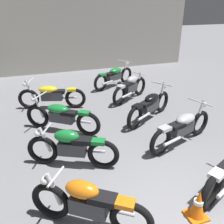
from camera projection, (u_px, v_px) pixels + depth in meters
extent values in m
cube|color=#9E998E|center=(66.00, 34.00, 11.61)|extent=(12.65, 0.24, 3.60)
torus|color=black|center=(51.00, 201.00, 3.86)|extent=(0.61, 0.48, 0.67)
torus|color=black|center=(131.00, 221.00, 3.52)|extent=(0.61, 0.48, 0.67)
cylinder|color=silver|center=(54.00, 189.00, 3.74)|extent=(0.24, 0.20, 0.56)
cube|color=#38383D|center=(89.00, 205.00, 3.65)|extent=(0.60, 0.53, 0.28)
ellipsoid|color=orange|center=(82.00, 189.00, 3.56)|extent=(0.59, 0.53, 0.26)
cube|color=black|center=(103.00, 198.00, 3.51)|extent=(0.46, 0.43, 0.10)
cube|color=orange|center=(125.00, 203.00, 3.42)|extent=(0.34, 0.33, 0.08)
cylinder|color=silver|center=(56.00, 176.00, 3.61)|extent=(0.31, 0.41, 0.04)
sphere|color=white|center=(45.00, 180.00, 3.72)|extent=(0.14, 0.14, 0.14)
cylinder|color=silver|center=(117.00, 211.00, 3.71)|extent=(0.49, 0.38, 0.07)
torus|color=black|center=(43.00, 150.00, 5.19)|extent=(0.65, 0.40, 0.67)
torus|color=black|center=(103.00, 154.00, 5.04)|extent=(0.65, 0.40, 0.67)
cylinder|color=silver|center=(45.00, 140.00, 5.07)|extent=(0.25, 0.17, 0.56)
cube|color=#38383D|center=(72.00, 148.00, 5.07)|extent=(0.62, 0.47, 0.28)
ellipsoid|color=#197F33|center=(67.00, 136.00, 4.97)|extent=(0.59, 0.48, 0.26)
cube|color=black|center=(82.00, 141.00, 4.97)|extent=(0.46, 0.39, 0.10)
cube|color=#197F33|center=(98.00, 142.00, 4.93)|extent=(0.34, 0.30, 0.08)
cylinder|color=silver|center=(46.00, 129.00, 4.96)|extent=(0.25, 0.45, 0.04)
sphere|color=white|center=(38.00, 133.00, 5.03)|extent=(0.14, 0.14, 0.14)
cylinder|color=silver|center=(93.00, 151.00, 5.20)|extent=(0.52, 0.31, 0.07)
torus|color=black|center=(38.00, 116.00, 6.70)|extent=(0.60, 0.49, 0.67)
torus|color=black|center=(88.00, 124.00, 6.28)|extent=(0.60, 0.49, 0.67)
cylinder|color=silver|center=(39.00, 106.00, 6.55)|extent=(0.26, 0.22, 0.66)
cube|color=#38383D|center=(62.00, 117.00, 6.45)|extent=(0.67, 0.59, 0.28)
ellipsoid|color=#197F33|center=(58.00, 109.00, 6.39)|extent=(0.67, 0.62, 0.22)
cube|color=black|center=(69.00, 113.00, 6.33)|extent=(0.46, 0.43, 0.10)
cube|color=#197F33|center=(84.00, 113.00, 6.19)|extent=(0.34, 0.33, 0.08)
cylinder|color=silver|center=(39.00, 96.00, 6.41)|extent=(0.44, 0.56, 0.04)
sphere|color=white|center=(33.00, 99.00, 6.51)|extent=(0.14, 0.14, 0.14)
cylinder|color=silver|center=(82.00, 121.00, 6.47)|extent=(0.48, 0.39, 0.07)
torus|color=black|center=(29.00, 99.00, 7.89)|extent=(0.67, 0.30, 0.67)
torus|color=black|center=(75.00, 98.00, 7.95)|extent=(0.67, 0.30, 0.67)
cylinder|color=silver|center=(30.00, 90.00, 7.76)|extent=(0.28, 0.15, 0.66)
cube|color=#38383D|center=(52.00, 96.00, 7.88)|extent=(0.70, 0.42, 0.28)
ellipsoid|color=yellow|center=(48.00, 89.00, 7.78)|extent=(0.67, 0.48, 0.22)
cube|color=black|center=(58.00, 92.00, 7.83)|extent=(0.45, 0.35, 0.10)
cube|color=yellow|center=(72.00, 90.00, 7.82)|extent=(0.33, 0.27, 0.08)
cylinder|color=silver|center=(30.00, 80.00, 7.64)|extent=(0.23, 0.66, 0.04)
sphere|color=white|center=(25.00, 84.00, 7.68)|extent=(0.14, 0.14, 0.14)
cylinder|color=silver|center=(68.00, 98.00, 8.07)|extent=(0.55, 0.23, 0.07)
torus|color=black|center=(211.00, 192.00, 4.06)|extent=(0.66, 0.37, 0.67)
cube|color=white|center=(217.00, 174.00, 4.00)|extent=(0.34, 0.30, 0.08)
torus|color=black|center=(200.00, 123.00, 6.34)|extent=(0.67, 0.32, 0.67)
torus|color=black|center=(161.00, 142.00, 5.50)|extent=(0.67, 0.32, 0.67)
cylinder|color=silver|center=(199.00, 113.00, 6.17)|extent=(0.28, 0.15, 0.66)
cube|color=#38383D|center=(182.00, 128.00, 5.88)|extent=(0.70, 0.44, 0.28)
ellipsoid|color=#B7B7BC|center=(186.00, 119.00, 5.84)|extent=(0.67, 0.50, 0.22)
cube|color=black|center=(177.00, 126.00, 5.69)|extent=(0.46, 0.36, 0.10)
cube|color=#B7B7BC|center=(165.00, 129.00, 5.43)|extent=(0.33, 0.28, 0.08)
cylinder|color=silver|center=(200.00, 102.00, 6.00)|extent=(0.25, 0.66, 0.04)
sphere|color=white|center=(204.00, 105.00, 6.17)|extent=(0.14, 0.14, 0.14)
cylinder|color=silver|center=(172.00, 141.00, 5.55)|extent=(0.54, 0.24, 0.07)
torus|color=black|center=(162.00, 102.00, 7.68)|extent=(0.63, 0.44, 0.67)
torus|color=black|center=(135.00, 118.00, 6.63)|extent=(0.63, 0.44, 0.67)
cylinder|color=silver|center=(162.00, 93.00, 7.50)|extent=(0.27, 0.20, 0.66)
cube|color=#38383D|center=(150.00, 106.00, 7.12)|extent=(0.69, 0.55, 0.28)
ellipsoid|color=black|center=(152.00, 98.00, 7.10)|extent=(0.68, 0.58, 0.22)
cube|color=black|center=(146.00, 104.00, 6.90)|extent=(0.47, 0.41, 0.10)
cube|color=black|center=(137.00, 106.00, 6.58)|extent=(0.34, 0.32, 0.08)
cylinder|color=silver|center=(161.00, 84.00, 7.33)|extent=(0.38, 0.60, 0.04)
sphere|color=white|center=(164.00, 86.00, 7.52)|extent=(0.14, 0.14, 0.14)
cylinder|color=silver|center=(144.00, 117.00, 6.74)|extent=(0.51, 0.34, 0.07)
torus|color=black|center=(140.00, 86.00, 9.08)|extent=(0.62, 0.46, 0.67)
torus|color=black|center=(119.00, 96.00, 8.14)|extent=(0.62, 0.46, 0.67)
cylinder|color=silver|center=(139.00, 80.00, 8.92)|extent=(0.24, 0.19, 0.56)
cube|color=#38383D|center=(130.00, 88.00, 8.57)|extent=(0.61, 0.51, 0.28)
ellipsoid|color=#B7B7BC|center=(132.00, 80.00, 8.53)|extent=(0.59, 0.52, 0.26)
cube|color=black|center=(127.00, 84.00, 8.33)|extent=(0.47, 0.42, 0.10)
cube|color=#B7B7BC|center=(121.00, 87.00, 8.09)|extent=(0.34, 0.32, 0.08)
cylinder|color=silver|center=(138.00, 73.00, 8.76)|extent=(0.29, 0.42, 0.04)
sphere|color=white|center=(141.00, 75.00, 8.96)|extent=(0.14, 0.14, 0.14)
cylinder|color=silver|center=(127.00, 95.00, 8.26)|extent=(0.50, 0.36, 0.07)
torus|color=black|center=(126.00, 75.00, 10.45)|extent=(0.65, 0.40, 0.67)
torus|color=black|center=(101.00, 83.00, 9.47)|extent=(0.65, 0.40, 0.67)
cylinder|color=silver|center=(125.00, 68.00, 10.27)|extent=(0.28, 0.19, 0.66)
cube|color=#38383D|center=(114.00, 76.00, 9.92)|extent=(0.70, 0.51, 0.28)
ellipsoid|color=#197F33|center=(116.00, 71.00, 9.90)|extent=(0.68, 0.56, 0.22)
cube|color=black|center=(110.00, 74.00, 9.72)|extent=(0.47, 0.39, 0.10)
cube|color=#197F33|center=(102.00, 75.00, 9.41)|extent=(0.34, 0.30, 0.08)
cylinder|color=silver|center=(124.00, 61.00, 10.11)|extent=(0.34, 0.62, 0.04)
sphere|color=white|center=(127.00, 63.00, 10.29)|extent=(0.14, 0.14, 0.14)
cylinder|color=silver|center=(107.00, 83.00, 9.56)|extent=(0.52, 0.31, 0.07)
cube|color=orange|center=(196.00, 216.00, 4.00)|extent=(0.32, 0.32, 0.04)
cone|color=orange|center=(198.00, 203.00, 3.88)|extent=(0.24, 0.24, 0.50)
cylinder|color=white|center=(199.00, 202.00, 3.87)|extent=(0.15, 0.15, 0.06)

